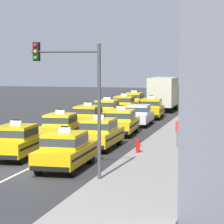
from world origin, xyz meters
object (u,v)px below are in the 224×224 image
at_px(taxi_left_second, 61,127).
at_px(pedestrian_by_storefront, 189,125).
at_px(taxi_left_fourth, 107,109).
at_px(pedestrian_near_crosswalk, 179,132).
at_px(taxi_left_sixth, 134,100).
at_px(fire_hydrant, 138,145).
at_px(taxi_right_third, 121,122).
at_px(traffic_light_pole, 76,86).
at_px(taxi_left_third, 88,117).
at_px(taxi_right_fifth, 151,108).
at_px(sedan_right_fourth, 139,115).
at_px(taxi_right_nearest, 65,150).
at_px(pedestrian_mid_block, 201,118).
at_px(taxi_left_nearest, 17,141).
at_px(taxi_right_second, 99,133).
at_px(taxi_left_fifth, 124,105).
at_px(box_truck_right_sixth, 164,93).

distance_m(taxi_left_second, pedestrian_by_storefront, 7.81).
xyz_separation_m(taxi_left_fourth, pedestrian_near_crosswalk, (7.70, -14.44, 0.09)).
bearing_deg(taxi_left_sixth, fire_hydrant, -78.08).
bearing_deg(taxi_right_third, taxi_left_sixth, 99.12).
bearing_deg(pedestrian_by_storefront, traffic_light_pole, -103.97).
relative_size(taxi_left_third, pedestrian_near_crosswalk, 2.84).
relative_size(taxi_left_second, fire_hydrant, 6.37).
xyz_separation_m(taxi_left_fourth, taxi_left_sixth, (0.03, 10.98, 0.00)).
bearing_deg(taxi_right_fifth, sedan_right_fourth, -89.91).
distance_m(taxi_right_nearest, pedestrian_mid_block, 15.12).
distance_m(taxi_left_second, taxi_left_fourth, 12.66).
distance_m(taxi_left_nearest, taxi_right_nearest, 3.89).
distance_m(taxi_right_second, sedan_right_fourth, 11.44).
bearing_deg(taxi_left_third, taxi_left_fifth, 89.85).
xyz_separation_m(taxi_left_nearest, taxi_right_third, (3.04, 10.00, 0.00)).
xyz_separation_m(taxi_left_sixth, sedan_right_fourth, (3.31, -14.58, -0.03)).
xyz_separation_m(sedan_right_fourth, taxi_right_fifth, (-0.01, 5.69, 0.03)).
relative_size(taxi_left_third, taxi_left_fourth, 1.00).
height_order(taxi_left_third, taxi_right_fifth, same).
relative_size(taxi_left_fourth, taxi_right_second, 1.00).
bearing_deg(taxi_left_second, pedestrian_mid_block, 36.22).
bearing_deg(pedestrian_mid_block, pedestrian_near_crosswalk, -94.32).
bearing_deg(taxi_right_third, traffic_light_pole, -84.30).
relative_size(taxi_left_second, taxi_right_fifth, 1.00).
distance_m(taxi_left_nearest, taxi_left_fifth, 24.41).
distance_m(taxi_left_nearest, pedestrian_mid_block, 14.62).
distance_m(pedestrian_mid_block, pedestrian_by_storefront, 3.90).
distance_m(taxi_left_nearest, taxi_left_second, 6.36).
distance_m(taxi_left_fifth, fire_hydrant, 22.84).
height_order(taxi_left_fourth, taxi_right_nearest, same).
height_order(taxi_left_nearest, pedestrian_near_crosswalk, taxi_left_nearest).
bearing_deg(traffic_light_pole, taxi_left_sixth, 97.69).
height_order(sedan_right_fourth, fire_hydrant, sedan_right_fourth).
height_order(taxi_left_fourth, taxi_left_sixth, same).
distance_m(taxi_right_second, pedestrian_mid_block, 9.57).
distance_m(taxi_left_fifth, taxi_right_third, 14.72).
bearing_deg(pedestrian_by_storefront, taxi_left_fifth, 115.36).
xyz_separation_m(taxi_left_sixth, box_truck_right_sixth, (3.26, -1.36, 0.90)).
distance_m(taxi_left_nearest, pedestrian_by_storefront, 11.31).
bearing_deg(traffic_light_pole, taxi_left_fourth, 101.29).
height_order(taxi_left_nearest, traffic_light_pole, traffic_light_pole).
distance_m(pedestrian_mid_block, traffic_light_pole, 17.27).
relative_size(taxi_left_third, taxi_right_second, 1.00).
xyz_separation_m(taxi_left_nearest, taxi_right_nearest, (3.25, -2.13, 0.00)).
bearing_deg(taxi_right_second, sedan_right_fourth, 90.22).
bearing_deg(taxi_left_third, taxi_left_nearest, -90.01).
bearing_deg(taxi_left_sixth, taxi_right_fifth, -69.64).
height_order(taxi_right_third, sedan_right_fourth, taxi_right_third).
bearing_deg(taxi_right_nearest, taxi_left_third, 102.36).
bearing_deg(taxi_left_fourth, taxi_left_sixth, 89.84).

